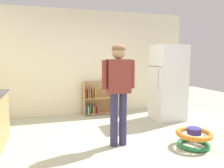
{
  "coord_description": "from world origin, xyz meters",
  "views": [
    {
      "loc": [
        -1.2,
        -3.38,
        1.5
      ],
      "look_at": [
        -0.06,
        0.38,
        1.01
      ],
      "focal_mm": 34.97,
      "sensor_mm": 36.0,
      "label": 1
    }
  ],
  "objects_px": {
    "bookshelf": "(96,100)",
    "standing_person": "(119,85)",
    "refrigerator": "(168,83)",
    "baby_walker": "(194,137)"
  },
  "relations": [
    {
      "from": "standing_person",
      "to": "baby_walker",
      "type": "height_order",
      "value": "standing_person"
    },
    {
      "from": "bookshelf",
      "to": "standing_person",
      "type": "bearing_deg",
      "value": -92.65
    },
    {
      "from": "bookshelf",
      "to": "standing_person",
      "type": "distance_m",
      "value": 2.23
    },
    {
      "from": "standing_person",
      "to": "bookshelf",
      "type": "bearing_deg",
      "value": 87.35
    },
    {
      "from": "standing_person",
      "to": "refrigerator",
      "type": "bearing_deg",
      "value": 35.51
    },
    {
      "from": "baby_walker",
      "to": "refrigerator",
      "type": "bearing_deg",
      "value": 74.32
    },
    {
      "from": "refrigerator",
      "to": "baby_walker",
      "type": "distance_m",
      "value": 1.82
    },
    {
      "from": "standing_person",
      "to": "baby_walker",
      "type": "bearing_deg",
      "value": -19.86
    },
    {
      "from": "refrigerator",
      "to": "bookshelf",
      "type": "bearing_deg",
      "value": 148.33
    },
    {
      "from": "refrigerator",
      "to": "standing_person",
      "type": "relative_size",
      "value": 1.04
    }
  ]
}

